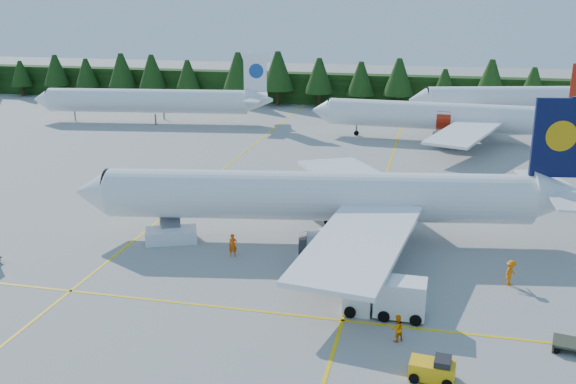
% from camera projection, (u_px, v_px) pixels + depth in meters
% --- Properties ---
extents(ground, '(320.00, 320.00, 0.00)m').
position_uv_depth(ground, '(276.00, 275.00, 49.37)').
color(ground, '#9D9D98').
rests_on(ground, ground).
extents(taxi_stripe_a, '(0.25, 120.00, 0.01)m').
position_uv_depth(taxi_stripe_a, '(197.00, 190.00, 70.99)').
color(taxi_stripe_a, yellow).
rests_on(taxi_stripe_a, ground).
extents(taxi_stripe_b, '(0.25, 120.00, 0.01)m').
position_uv_depth(taxi_stripe_b, '(378.00, 203.00, 66.74)').
color(taxi_stripe_b, yellow).
rests_on(taxi_stripe_b, ground).
extents(taxi_stripe_cross, '(80.00, 0.25, 0.01)m').
position_uv_depth(taxi_stripe_cross, '(256.00, 311.00, 43.77)').
color(taxi_stripe_cross, yellow).
rests_on(taxi_stripe_cross, ground).
extents(treeline_hedge, '(220.00, 4.00, 6.00)m').
position_uv_depth(treeline_hedge, '(377.00, 90.00, 124.94)').
color(treeline_hedge, black).
rests_on(treeline_hedge, ground).
extents(airliner_navy, '(43.21, 35.28, 12.64)m').
position_uv_depth(airliner_navy, '(309.00, 197.00, 56.07)').
color(airliner_navy, white).
rests_on(airliner_navy, ground).
extents(airliner_red, '(40.52, 33.29, 11.78)m').
position_uv_depth(airliner_red, '(440.00, 117.00, 94.80)').
color(airliner_red, white).
rests_on(airliner_red, ground).
extents(airliner_far_left, '(40.13, 9.10, 11.71)m').
position_uv_depth(airliner_far_left, '(141.00, 100.00, 108.66)').
color(airliner_far_left, white).
rests_on(airliner_far_left, ground).
extents(airliner_far_right, '(43.64, 14.67, 12.95)m').
position_uv_depth(airliner_far_right, '(531.00, 99.00, 107.59)').
color(airliner_far_right, white).
rests_on(airliner_far_right, ground).
extents(airstairs, '(5.19, 6.71, 3.95)m').
position_uv_depth(airstairs, '(171.00, 231.00, 56.27)').
color(airstairs, white).
rests_on(airstairs, ground).
extents(service_truck, '(5.50, 2.16, 2.63)m').
position_uv_depth(service_truck, '(385.00, 297.00, 42.92)').
color(service_truck, silver).
rests_on(service_truck, ground).
extents(baggage_tug, '(2.63, 1.59, 1.34)m').
position_uv_depth(baggage_tug, '(433.00, 369.00, 35.79)').
color(baggage_tug, '#FFB70E').
rests_on(baggage_tug, ground).
extents(crew_a, '(0.83, 0.70, 1.93)m').
position_uv_depth(crew_a, '(233.00, 245.00, 52.75)').
color(crew_a, '#FF5205').
rests_on(crew_a, ground).
extents(crew_b, '(1.09, 1.08, 1.78)m').
position_uv_depth(crew_b, '(397.00, 328.00, 39.73)').
color(crew_b, orange).
rests_on(crew_b, ground).
extents(crew_c, '(0.89, 0.98, 1.96)m').
position_uv_depth(crew_c, '(511.00, 273.00, 47.45)').
color(crew_c, '#FE6F05').
rests_on(crew_c, ground).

